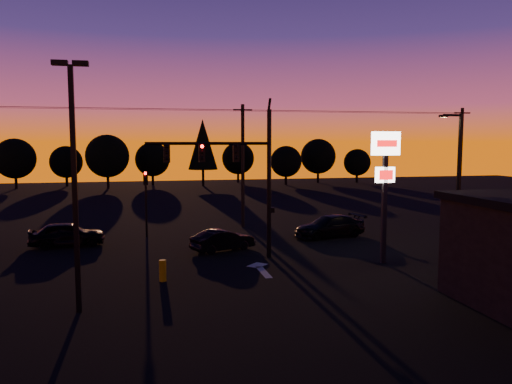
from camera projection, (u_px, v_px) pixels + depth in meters
The scene contains 24 objects.
ground at pixel (258, 278), 23.03m from camera, with size 120.00×120.00×0.00m, color black.
lane_arrow at pixel (261, 269), 24.75m from camera, with size 1.20×3.10×0.01m.
traffic_signal_mast at pixel (240, 167), 26.39m from camera, with size 6.79×0.52×8.58m.
secondary_signal at pixel (146, 194), 32.82m from camera, with size 0.30×0.31×4.35m.
parking_lot_light at pixel (74, 170), 17.97m from camera, with size 1.25×0.30×9.14m.
pylon_sign at pixel (385, 169), 25.49m from camera, with size 1.50×0.28×6.80m.
streetlight at pixel (457, 172), 30.92m from camera, with size 1.55×0.35×8.00m.
utility_pole_1 at pixel (243, 165), 36.60m from camera, with size 1.40×0.26×9.00m.
utility_pole_2 at pixel (460, 163), 40.47m from camera, with size 1.40×0.26×9.00m.
power_wires at pixel (243, 110), 36.20m from camera, with size 36.00×1.22×0.07m.
bollard at pixel (163, 271), 22.52m from camera, with size 0.33×0.33×0.98m, color #A89205.
tree_0 at pixel (15, 159), 66.46m from camera, with size 5.36×5.36×6.74m.
tree_1 at pixel (66, 162), 70.73m from camera, with size 4.54×4.54×5.71m.
tree_2 at pixel (107, 156), 67.07m from camera, with size 5.77×5.78×7.26m.
tree_3 at pixel (152, 159), 72.30m from camera, with size 4.95×4.95×6.22m.
tree_4 at pixel (203, 144), 70.68m from camera, with size 4.18×4.18×9.50m.
tree_5 at pixel (238, 158), 77.04m from camera, with size 4.95×4.95×6.22m.
tree_6 at pixel (286, 162), 72.54m from camera, with size 4.54×4.54×5.71m.
tree_7 at pixel (318, 156), 76.68m from camera, with size 5.36×5.36×6.74m.
tree_8 at pixel (357, 162), 77.09m from camera, with size 4.12×4.12×5.19m.
car_left at pixel (67, 234), 30.06m from camera, with size 1.76×4.37×1.49m, color black.
car_mid at pixel (223, 240), 28.85m from camera, with size 1.31×3.76×1.24m, color black.
car_right at pixel (330, 226), 33.01m from camera, with size 2.00×4.92×1.43m, color black.
suv_parked at pixel (500, 269), 22.18m from camera, with size 2.16×4.68×1.30m, color black.
Camera 1 is at (-4.97, -21.95, 6.28)m, focal length 35.00 mm.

